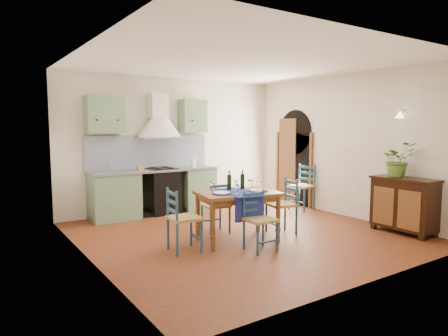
{
  "coord_description": "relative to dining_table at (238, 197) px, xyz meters",
  "views": [
    {
      "loc": [
        -3.87,
        -5.25,
        1.79
      ],
      "look_at": [
        -0.18,
        0.3,
        1.09
      ],
      "focal_mm": 32.0,
      "sensor_mm": 36.0,
      "label": 1
    }
  ],
  "objects": [
    {
      "name": "dining_table",
      "position": [
        0.0,
        0.0,
        0.0
      ],
      "size": [
        1.35,
        1.05,
        1.09
      ],
      "color": "brown",
      "rests_on": "ground"
    },
    {
      "name": "chair_right",
      "position": [
        0.91,
        -0.04,
        -0.21
      ],
      "size": [
        0.51,
        0.51,
        0.92
      ],
      "color": "navy",
      "rests_on": "ground"
    },
    {
      "name": "potted_plant",
      "position": [
        2.56,
        -1.03,
        0.55
      ],
      "size": [
        0.65,
        0.61,
        0.59
      ],
      "primitive_type": "imported",
      "rotation": [
        0.0,
        0.0,
        -0.34
      ],
      "color": "#46732A",
      "rests_on": "sideboard"
    },
    {
      "name": "sideboard",
      "position": [
        2.58,
        -1.17,
        -0.18
      ],
      "size": [
        0.5,
        1.05,
        0.94
      ],
      "color": "black",
      "rests_on": "ground"
    },
    {
      "name": "left_wall",
      "position": [
        -2.18,
        0.29,
        0.72
      ],
      "size": [
        0.04,
        5.0,
        2.8
      ],
      "primitive_type": "cube",
      "color": "silver",
      "rests_on": "ground"
    },
    {
      "name": "chair_far",
      "position": [
        -0.02,
        0.58,
        -0.23
      ],
      "size": [
        0.45,
        0.45,
        0.87
      ],
      "color": "navy",
      "rests_on": "ground"
    },
    {
      "name": "chair_near",
      "position": [
        -0.02,
        -0.56,
        -0.24
      ],
      "size": [
        0.42,
        0.42,
        0.85
      ],
      "color": "navy",
      "rests_on": "ground"
    },
    {
      "name": "back_wall",
      "position": [
        -0.15,
        2.58,
        0.37
      ],
      "size": [
        5.0,
        0.96,
        2.8
      ],
      "color": "silver",
      "rests_on": "ground"
    },
    {
      "name": "chair_spare",
      "position": [
        2.55,
        1.16,
        -0.19
      ],
      "size": [
        0.53,
        0.53,
        0.96
      ],
      "color": "navy",
      "rests_on": "ground"
    },
    {
      "name": "right_wall",
      "position": [
        2.81,
        0.57,
        0.65
      ],
      "size": [
        0.26,
        5.0,
        2.8
      ],
      "color": "silver",
      "rests_on": "ground"
    },
    {
      "name": "floor",
      "position": [
        0.32,
        0.29,
        -0.68
      ],
      "size": [
        5.0,
        5.0,
        0.0
      ],
      "primitive_type": "plane",
      "color": "#461F0F",
      "rests_on": "ground"
    },
    {
      "name": "chair_left",
      "position": [
        -0.97,
        -0.0,
        -0.21
      ],
      "size": [
        0.46,
        0.46,
        0.91
      ],
      "color": "navy",
      "rests_on": "ground"
    },
    {
      "name": "ceiling",
      "position": [
        0.32,
        0.29,
        2.12
      ],
      "size": [
        5.0,
        5.0,
        0.01
      ],
      "primitive_type": "cube",
      "color": "white",
      "rests_on": "back_wall"
    }
  ]
}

